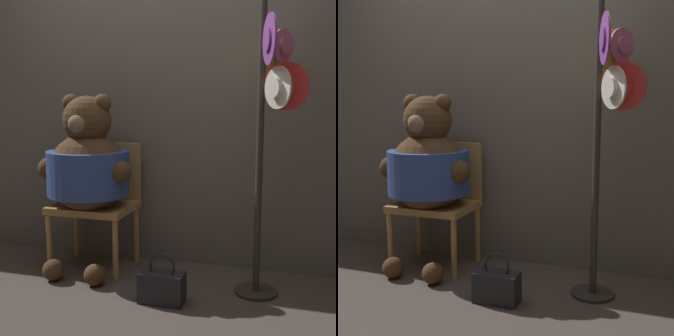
{
  "view_description": "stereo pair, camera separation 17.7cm",
  "coord_description": "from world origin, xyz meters",
  "views": [
    {
      "loc": [
        1.08,
        -2.71,
        1.27
      ],
      "look_at": [
        0.17,
        0.28,
        0.8
      ],
      "focal_mm": 50.0,
      "sensor_mm": 36.0,
      "label": 1
    },
    {
      "loc": [
        1.25,
        -2.66,
        1.27
      ],
      "look_at": [
        0.17,
        0.28,
        0.8
      ],
      "focal_mm": 50.0,
      "sensor_mm": 36.0,
      "label": 2
    }
  ],
  "objects": [
    {
      "name": "handbag_on_ground",
      "position": [
        0.24,
        -0.07,
        0.11
      ],
      "size": [
        0.28,
        0.15,
        0.32
      ],
      "color": "#232328",
      "rests_on": "ground_plane"
    },
    {
      "name": "hat_display_rack",
      "position": [
        0.84,
        0.24,
        1.17
      ],
      "size": [
        0.43,
        0.63,
        1.84
      ],
      "color": "#332D28",
      "rests_on": "ground_plane"
    },
    {
      "name": "chair",
      "position": [
        -0.44,
        0.46,
        0.52
      ],
      "size": [
        0.58,
        0.47,
        0.93
      ],
      "color": "#B2844C",
      "rests_on": "ground_plane"
    },
    {
      "name": "ground_plane",
      "position": [
        0.0,
        0.0,
        0.0
      ],
      "size": [
        14.0,
        14.0,
        0.0
      ],
      "primitive_type": "plane",
      "color": "#4C423D"
    },
    {
      "name": "wall_back",
      "position": [
        0.0,
        0.73,
        1.23
      ],
      "size": [
        8.0,
        0.1,
        2.47
      ],
      "color": "#66605B",
      "rests_on": "ground_plane"
    },
    {
      "name": "teddy_bear",
      "position": [
        -0.44,
        0.3,
        0.77
      ],
      "size": [
        0.71,
        0.63,
        1.3
      ],
      "color": "#4C331E",
      "rests_on": "ground_plane"
    }
  ]
}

